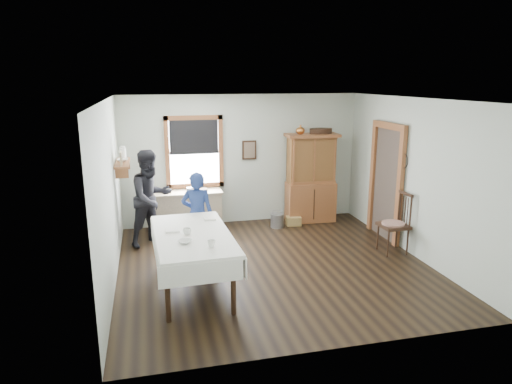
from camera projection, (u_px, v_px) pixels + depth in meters
room at (274, 186)px, 7.24m from camera, size 5.01×5.01×2.70m
window at (194, 148)px, 9.27m from camera, size 1.18×0.07×1.48m
doorway at (387, 179)px, 8.64m from camera, size 0.09×1.14×2.22m
wall_shelf at (122, 161)px, 8.10m from camera, size 0.24×1.00×0.44m
framed_picture at (249, 150)px, 9.54m from camera, size 0.30×0.04×0.40m
rug_beater at (404, 154)px, 7.98m from camera, size 0.01×0.27×0.27m
work_counter at (188, 210)px, 9.28m from camera, size 1.39×0.53×0.80m
china_hutch at (311, 178)px, 9.72m from camera, size 1.13×0.57×1.89m
dining_table at (194, 261)px, 6.65m from camera, size 1.18×2.14×0.84m
spindle_chair at (394, 223)px, 8.00m from camera, size 0.52×0.52×1.09m
pail at (277, 220)px, 9.46m from camera, size 0.30×0.30×0.29m
wicker_basket at (294, 221)px, 9.61m from camera, size 0.34×0.26×0.18m
woman_blue at (198, 218)px, 7.78m from camera, size 0.58×0.46×1.38m
figure_dark at (151, 201)px, 8.34m from camera, size 1.01×0.96×1.64m
table_cup_a at (187, 231)px, 6.50m from camera, size 0.12×0.12×0.09m
table_cup_b at (211, 244)px, 6.01m from camera, size 0.11×0.11×0.10m
table_bowl at (185, 241)px, 6.16m from camera, size 0.27×0.27×0.05m
counter_book at (197, 189)px, 9.34m from camera, size 0.18×0.24×0.02m
counter_bowl at (167, 191)px, 9.07m from camera, size 0.20×0.20×0.06m
shelf_bowl at (122, 160)px, 8.11m from camera, size 0.22×0.22×0.05m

